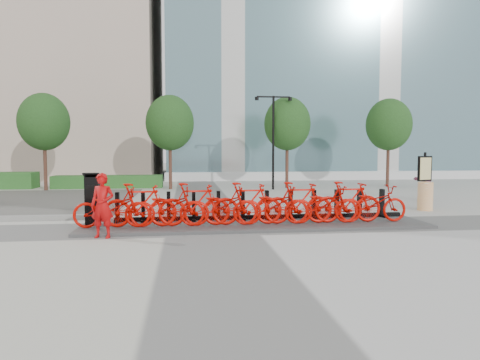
{
  "coord_description": "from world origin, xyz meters",
  "views": [
    {
      "loc": [
        -0.65,
        -11.56,
        2.12
      ],
      "look_at": [
        1.0,
        1.5,
        1.2
      ],
      "focal_mm": 32.0,
      "sensor_mm": 36.0,
      "label": 1
    }
  ],
  "objects": [
    {
      "name": "tree_2",
      "position": [
        5.0,
        12.0,
        3.59
      ],
      "size": [
        2.6,
        2.6,
        5.1
      ],
      "color": "brown",
      "rests_on": "ground"
    },
    {
      "name": "dock_rail_posts",
      "position": [
        1.36,
        0.77,
        0.51
      ],
      "size": [
        8.02,
        0.5,
        0.85
      ],
      "primitive_type": null,
      "color": "black",
      "rests_on": "dock_pad"
    },
    {
      "name": "dock_pad",
      "position": [
        1.3,
        0.3,
        0.04
      ],
      "size": [
        9.6,
        2.4,
        0.08
      ],
      "primitive_type": "cube",
      "color": "#444444",
      "rests_on": "ground"
    },
    {
      "name": "hedge_b",
      "position": [
        -5.0,
        13.2,
        0.35
      ],
      "size": [
        6.0,
        1.2,
        0.7
      ],
      "primitive_type": "cube",
      "color": "#2B511F",
      "rests_on": "ground"
    },
    {
      "name": "tree_1",
      "position": [
        -1.5,
        12.0,
        3.59
      ],
      "size": [
        2.6,
        2.6,
        5.1
      ],
      "color": "brown",
      "rests_on": "ground"
    },
    {
      "name": "kiosk",
      "position": [
        -3.21,
        0.5,
        0.77
      ],
      "size": [
        0.45,
        0.37,
        1.43
      ],
      "rotation": [
        0.0,
        0.0,
        0.01
      ],
      "color": "black",
      "rests_on": "dock_pad"
    },
    {
      "name": "bike_4",
      "position": [
        0.28,
        -0.05,
        0.6
      ],
      "size": [
        2.0,
        0.7,
        1.05
      ],
      "primitive_type": "imported",
      "rotation": [
        0.0,
        0.0,
        1.57
      ],
      "color": "#C80800",
      "rests_on": "dock_pad"
    },
    {
      "name": "streetlamp",
      "position": [
        4.0,
        11.0,
        3.13
      ],
      "size": [
        2.0,
        0.2,
        5.0
      ],
      "color": "black",
      "rests_on": "ground"
    },
    {
      "name": "construction_barrel",
      "position": [
        7.71,
        2.47,
        0.5
      ],
      "size": [
        0.66,
        0.66,
        1.0
      ],
      "primitive_type": "cylinder",
      "rotation": [
        0.0,
        0.0,
        0.34
      ],
      "color": "#FF8100",
      "rests_on": "ground"
    },
    {
      "name": "bike_2",
      "position": [
        -1.16,
        -0.05,
        0.6
      ],
      "size": [
        2.0,
        0.7,
        1.05
      ],
      "primitive_type": "imported",
      "rotation": [
        0.0,
        0.0,
        1.57
      ],
      "color": "#C80800",
      "rests_on": "dock_pad"
    },
    {
      "name": "ground",
      "position": [
        0.0,
        0.0,
        0.0
      ],
      "size": [
        120.0,
        120.0,
        0.0
      ],
      "primitive_type": "plane",
      "color": "#ACACAA"
    },
    {
      "name": "bike_5",
      "position": [
        1.0,
        -0.05,
        0.66
      ],
      "size": [
        1.94,
        0.55,
        1.16
      ],
      "primitive_type": "imported",
      "rotation": [
        0.0,
        0.0,
        1.57
      ],
      "color": "#C80800",
      "rests_on": "dock_pad"
    },
    {
      "name": "glass_building",
      "position": [
        14.0,
        26.0,
        12.0
      ],
      "size": [
        32.0,
        16.0,
        24.0
      ],
      "primitive_type": "cube",
      "color": "#407077",
      "rests_on": "ground"
    },
    {
      "name": "worker_red",
      "position": [
        -2.66,
        -0.99,
        0.79
      ],
      "size": [
        0.65,
        0.51,
        1.57
      ],
      "primitive_type": "imported",
      "rotation": [
        0.0,
        0.0,
        -0.25
      ],
      "color": "#B9080A",
      "rests_on": "ground"
    },
    {
      "name": "pedestrian",
      "position": [
        9.3,
        5.34,
        0.85
      ],
      "size": [
        0.85,
        0.68,
        1.71
      ],
      "primitive_type": "imported",
      "rotation": [
        0.0,
        0.0,
        3.18
      ],
      "color": "#5B2437",
      "rests_on": "ground"
    },
    {
      "name": "bike_6",
      "position": [
        1.72,
        -0.05,
        0.6
      ],
      "size": [
        2.0,
        0.7,
        1.05
      ],
      "primitive_type": "imported",
      "rotation": [
        0.0,
        0.0,
        1.57
      ],
      "color": "#C80800",
      "rests_on": "dock_pad"
    },
    {
      "name": "tree_0",
      "position": [
        -8.0,
        12.0,
        3.59
      ],
      "size": [
        2.6,
        2.6,
        5.1
      ],
      "color": "brown",
      "rests_on": "ground"
    },
    {
      "name": "bike_8",
      "position": [
        3.16,
        -0.05,
        0.6
      ],
      "size": [
        2.0,
        0.7,
        1.05
      ],
      "primitive_type": "imported",
      "rotation": [
        0.0,
        0.0,
        1.57
      ],
      "color": "#C80800",
      "rests_on": "dock_pad"
    },
    {
      "name": "bike_1",
      "position": [
        -1.88,
        -0.05,
        0.66
      ],
      "size": [
        1.94,
        0.55,
        1.16
      ],
      "primitive_type": "imported",
      "rotation": [
        0.0,
        0.0,
        1.57
      ],
      "color": "#C80800",
      "rests_on": "dock_pad"
    },
    {
      "name": "bike_0",
      "position": [
        -2.6,
        -0.05,
        0.6
      ],
      "size": [
        2.0,
        0.7,
        1.05
      ],
      "primitive_type": "imported",
      "rotation": [
        0.0,
        0.0,
        1.57
      ],
      "color": "#C80800",
      "rests_on": "dock_pad"
    },
    {
      "name": "bike_9",
      "position": [
        3.88,
        -0.05,
        0.66
      ],
      "size": [
        1.94,
        0.55,
        1.16
      ],
      "primitive_type": "imported",
      "rotation": [
        0.0,
        0.0,
        1.57
      ],
      "color": "#C80800",
      "rests_on": "dock_pad"
    },
    {
      "name": "bike_10",
      "position": [
        4.6,
        -0.05,
        0.6
      ],
      "size": [
        2.0,
        0.7,
        1.05
      ],
      "primitive_type": "imported",
      "rotation": [
        0.0,
        0.0,
        1.57
      ],
      "color": "#C80800",
      "rests_on": "dock_pad"
    },
    {
      "name": "bike_3",
      "position": [
        -0.44,
        -0.05,
        0.66
      ],
      "size": [
        1.94,
        0.55,
        1.16
      ],
      "primitive_type": "imported",
      "rotation": [
        0.0,
        0.0,
        1.57
      ],
      "color": "#C80800",
      "rests_on": "dock_pad"
    },
    {
      "name": "map_sign",
      "position": [
        8.13,
        3.27,
        1.35
      ],
      "size": [
        0.66,
        0.32,
        2.04
      ],
      "rotation": [
        0.0,
        0.0,
        0.35
      ],
      "color": "black",
      "rests_on": "ground"
    },
    {
      "name": "tree_3",
      "position": [
        11.0,
        12.0,
        3.59
      ],
      "size": [
        2.6,
        2.6,
        5.1
      ],
      "color": "brown",
      "rests_on": "ground"
    },
    {
      "name": "bike_7",
      "position": [
        2.44,
        -0.05,
        0.66
      ],
      "size": [
        1.94,
        0.55,
        1.16
      ],
      "primitive_type": "imported",
      "rotation": [
        0.0,
        0.0,
        1.57
      ],
      "color": "#C80800",
      "rests_on": "dock_pad"
    }
  ]
}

